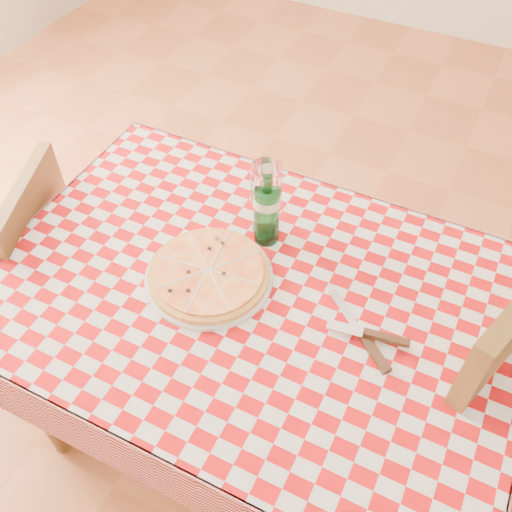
{
  "coord_description": "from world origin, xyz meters",
  "views": [
    {
      "loc": [
        0.38,
        -0.76,
        1.86
      ],
      "look_at": [
        -0.02,
        0.06,
        0.82
      ],
      "focal_mm": 40.0,
      "sensor_mm": 36.0,
      "label": 1
    }
  ],
  "objects": [
    {
      "name": "chair_far",
      "position": [
        -0.77,
        -0.05,
        0.48
      ],
      "size": [
        0.49,
        0.49,
        0.84
      ],
      "rotation": [
        0.0,
        0.0,
        3.49
      ],
      "color": "brown",
      "rests_on": "ground"
    },
    {
      "name": "pizza_plate",
      "position": [
        -0.11,
        -0.01,
        0.78
      ],
      "size": [
        0.35,
        0.35,
        0.04
      ],
      "primitive_type": null,
      "rotation": [
        0.0,
        0.0,
        0.11
      ],
      "color": "#BB873E",
      "rests_on": "tablecloth"
    },
    {
      "name": "dining_table",
      "position": [
        0.0,
        0.0,
        0.66
      ],
      "size": [
        1.2,
        0.8,
        0.75
      ],
      "color": "brown",
      "rests_on": "ground"
    },
    {
      "name": "wine_glass",
      "position": [
        -0.07,
        0.21,
        0.86
      ],
      "size": [
        0.09,
        0.09,
        0.21
      ],
      "primitive_type": null,
      "rotation": [
        0.0,
        0.0,
        0.17
      ],
      "color": "white",
      "rests_on": "tablecloth"
    },
    {
      "name": "water_bottle",
      "position": [
        -0.05,
        0.18,
        0.88
      ],
      "size": [
        0.08,
        0.08,
        0.24
      ],
      "primitive_type": null,
      "rotation": [
        0.0,
        0.0,
        0.15
      ],
      "color": "#1B6D2B",
      "rests_on": "tablecloth"
    },
    {
      "name": "tablecloth",
      "position": [
        0.0,
        0.0,
        0.75
      ],
      "size": [
        1.3,
        0.9,
        0.01
      ],
      "primitive_type": "cube",
      "color": "#97090C",
      "rests_on": "dining_table"
    },
    {
      "name": "cutlery",
      "position": [
        0.28,
        -0.01,
        0.77
      ],
      "size": [
        0.3,
        0.27,
        0.03
      ],
      "primitive_type": null,
      "rotation": [
        0.0,
        0.0,
        -0.2
      ],
      "color": "silver",
      "rests_on": "tablecloth"
    }
  ]
}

